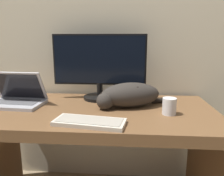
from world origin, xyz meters
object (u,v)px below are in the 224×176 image
object	(u,v)px
external_keyboard	(90,122)
cat	(129,95)
coffee_mug	(169,106)
laptop	(16,98)
monitor	(99,66)

from	to	relation	value
external_keyboard	cat	xyz separation A→B (m)	(0.19, 0.30, 0.07)
external_keyboard	coffee_mug	bearing A→B (deg)	31.94
cat	laptop	bearing A→B (deg)	163.83
coffee_mug	external_keyboard	bearing A→B (deg)	-156.67
monitor	coffee_mug	bearing A→B (deg)	-35.41
laptop	cat	xyz separation A→B (m)	(0.71, 0.01, 0.03)
laptop	external_keyboard	world-z (taller)	laptop
laptop	external_keyboard	bearing A→B (deg)	-24.95
monitor	cat	distance (m)	0.31
cat	coffee_mug	distance (m)	0.26
coffee_mug	cat	bearing A→B (deg)	150.49
external_keyboard	cat	distance (m)	0.36
laptop	coffee_mug	xyz separation A→B (m)	(0.93, -0.11, 0.00)
external_keyboard	cat	size ratio (longest dim) A/B	0.73
laptop	cat	bearing A→B (deg)	5.35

